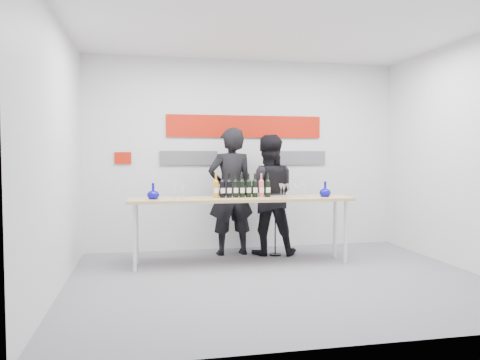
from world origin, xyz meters
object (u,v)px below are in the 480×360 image
at_px(mic_stand, 275,224).
at_px(presenter_left, 231,191).
at_px(tasting_table, 241,203).
at_px(presenter_right, 268,195).

bearing_deg(mic_stand, presenter_left, 143.07).
relative_size(tasting_table, presenter_right, 1.70).
relative_size(tasting_table, presenter_left, 1.61).
height_order(tasting_table, mic_stand, mic_stand).
distance_m(tasting_table, presenter_right, 0.76).
height_order(presenter_left, presenter_right, presenter_left).
height_order(presenter_left, mic_stand, presenter_left).
bearing_deg(tasting_table, presenter_right, 49.05).
xyz_separation_m(presenter_left, presenter_right, (0.55, -0.09, -0.05)).
xyz_separation_m(tasting_table, mic_stand, (0.61, 0.45, -0.37)).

